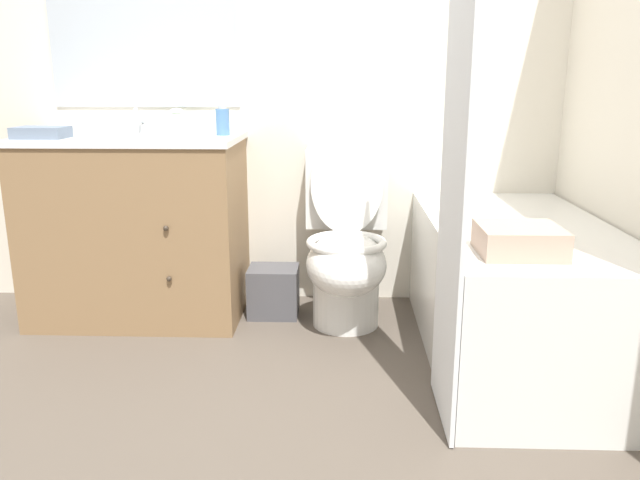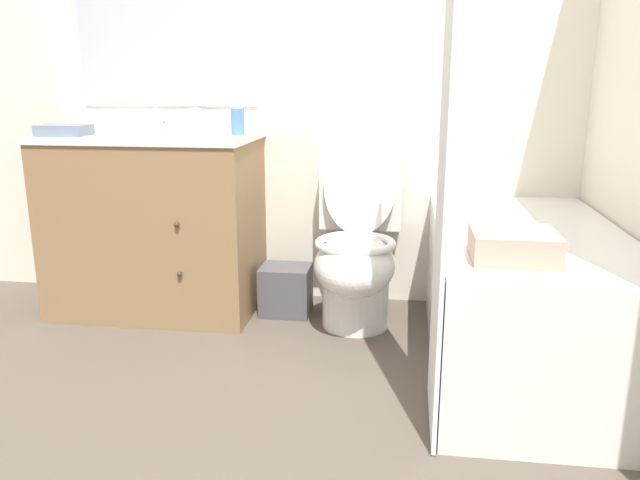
% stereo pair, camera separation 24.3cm
% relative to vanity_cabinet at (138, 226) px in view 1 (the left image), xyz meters
% --- Properties ---
extents(ground_plane, '(14.00, 14.00, 0.00)m').
position_rel_vanity_cabinet_xyz_m(ground_plane, '(0.79, -1.23, -0.45)').
color(ground_plane, brown).
extents(wall_back, '(8.00, 0.06, 2.50)m').
position_rel_vanity_cabinet_xyz_m(wall_back, '(0.78, 0.31, 0.80)').
color(wall_back, silver).
rests_on(wall_back, ground_plane).
extents(vanity_cabinet, '(1.01, 0.61, 0.89)m').
position_rel_vanity_cabinet_xyz_m(vanity_cabinet, '(0.00, 0.00, 0.00)').
color(vanity_cabinet, olive).
rests_on(vanity_cabinet, ground_plane).
extents(sink_faucet, '(0.14, 0.12, 0.12)m').
position_rel_vanity_cabinet_xyz_m(sink_faucet, '(-0.00, 0.17, 0.47)').
color(sink_faucet, silver).
rests_on(sink_faucet, vanity_cabinet).
extents(toilet, '(0.40, 0.68, 0.89)m').
position_rel_vanity_cabinet_xyz_m(toilet, '(1.01, -0.06, -0.08)').
color(toilet, white).
rests_on(toilet, ground_plane).
extents(bathtub, '(0.71, 1.41, 0.57)m').
position_rel_vanity_cabinet_xyz_m(bathtub, '(1.71, -0.42, -0.16)').
color(bathtub, white).
rests_on(bathtub, ground_plane).
extents(shower_curtain, '(0.01, 0.43, 1.97)m').
position_rel_vanity_cabinet_xyz_m(shower_curtain, '(1.34, -0.92, 0.54)').
color(shower_curtain, white).
rests_on(shower_curtain, ground_plane).
extents(wastebasket, '(0.24, 0.21, 0.24)m').
position_rel_vanity_cabinet_xyz_m(wastebasket, '(0.65, 0.01, -0.33)').
color(wastebasket, '#4C4C51').
rests_on(wastebasket, ground_plane).
extents(tissue_box, '(0.14, 0.14, 0.12)m').
position_rel_vanity_cabinet_xyz_m(tissue_box, '(0.19, 0.13, 0.49)').
color(tissue_box, silver).
rests_on(tissue_box, vanity_cabinet).
extents(soap_dispenser, '(0.06, 0.06, 0.15)m').
position_rel_vanity_cabinet_xyz_m(soap_dispenser, '(0.43, 0.03, 0.50)').
color(soap_dispenser, '#4C7AB2').
rests_on(soap_dispenser, vanity_cabinet).
extents(hand_towel_folded, '(0.22, 0.16, 0.05)m').
position_rel_vanity_cabinet_xyz_m(hand_towel_folded, '(-0.35, -0.15, 0.46)').
color(hand_towel_folded, slate).
rests_on(hand_towel_folded, vanity_cabinet).
extents(bath_towel_folded, '(0.27, 0.25, 0.09)m').
position_rel_vanity_cabinet_xyz_m(bath_towel_folded, '(1.58, -0.87, 0.17)').
color(bath_towel_folded, tan).
rests_on(bath_towel_folded, bathtub).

